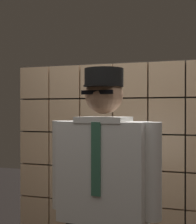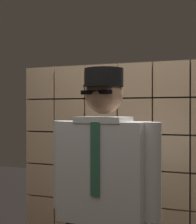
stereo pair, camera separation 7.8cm
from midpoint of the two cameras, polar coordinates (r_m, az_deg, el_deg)
The scene contains 2 objects.
glass_block_wall at distance 3.17m, azimuth 4.96°, elevation -9.61°, with size 2.33×0.10×2.00m.
standing_person at distance 2.10m, azimuth -0.09°, elevation -16.27°, with size 0.71×0.32×1.78m.
Camera 1 is at (0.67, -1.60, 1.53)m, focal length 53.62 mm.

